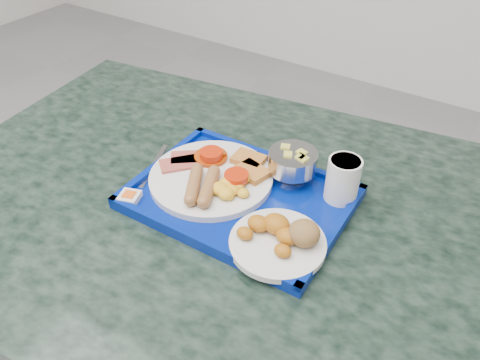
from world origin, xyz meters
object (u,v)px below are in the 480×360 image
object	(u,v)px
tray	(240,198)
main_plate	(214,176)
fruit_bowl	(293,162)
table	(235,273)
bread_plate	(282,238)
juice_cup	(343,178)

from	to	relation	value
tray	main_plate	size ratio (longest dim) A/B	1.66
main_plate	fruit_bowl	xyz separation A→B (m)	(0.13, 0.09, 0.03)
table	bread_plate	world-z (taller)	bread_plate
juice_cup	bread_plate	bearing A→B (deg)	-101.12
table	main_plate	size ratio (longest dim) A/B	5.60
table	juice_cup	size ratio (longest dim) A/B	15.84
table	tray	size ratio (longest dim) A/B	3.37
juice_cup	tray	bearing A→B (deg)	-147.94
table	juice_cup	bearing A→B (deg)	33.96
table	main_plate	xyz separation A→B (m)	(-0.06, 0.02, 0.24)
main_plate	fruit_bowl	distance (m)	0.16
tray	fruit_bowl	distance (m)	0.13
tray	fruit_bowl	xyz separation A→B (m)	(0.06, 0.10, 0.05)
table	fruit_bowl	bearing A→B (deg)	60.47
tray	fruit_bowl	size ratio (longest dim) A/B	4.26
tray	main_plate	bearing A→B (deg)	171.51
main_plate	fruit_bowl	world-z (taller)	fruit_bowl
main_plate	bread_plate	xyz separation A→B (m)	(0.20, -0.08, 0.00)
fruit_bowl	juice_cup	size ratio (longest dim) A/B	1.10
main_plate	fruit_bowl	size ratio (longest dim) A/B	2.56
juice_cup	main_plate	bearing A→B (deg)	-158.24
tray	main_plate	distance (m)	0.07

